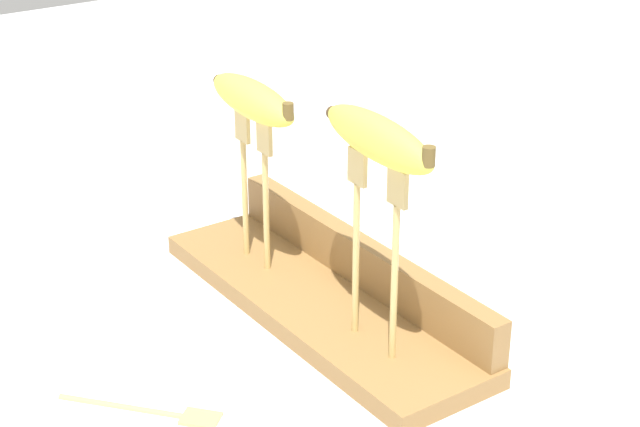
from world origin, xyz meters
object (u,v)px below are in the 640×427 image
Objects in this scene: banana_raised_right at (378,138)px; fork_fallen_near at (161,411)px; fork_stand_left at (255,176)px; banana_raised_left at (252,99)px; fork_stand_right at (376,238)px.

fork_fallen_near is (-0.04, -0.22, -0.24)m from banana_raised_right.
fork_stand_left is 1.32× the size of fork_fallen_near.
fork_stand_left is 0.31m from fork_fallen_near.
fork_stand_left is 0.25m from banana_raised_right.
banana_raised_left is 0.98× the size of banana_raised_right.
fork_stand_left is 0.09m from banana_raised_left.
fork_stand_right is at bearing 0.00° from fork_stand_left.
fork_stand_right reaches higher than fork_fallen_near.
banana_raised_right is at bearing 0.00° from banana_raised_left.
fork_stand_right is 1.49× the size of fork_fallen_near.
fork_fallen_near is at bearing -101.35° from banana_raised_right.
banana_raised_left is 1.26× the size of fork_fallen_near.
banana_raised_right is at bearing 78.65° from fork_fallen_near.
fork_fallen_near is (-0.04, -0.22, -0.14)m from fork_stand_right.
fork_stand_left is at bearing 180.00° from fork_stand_right.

